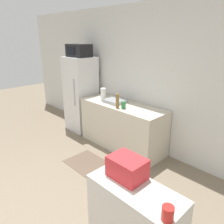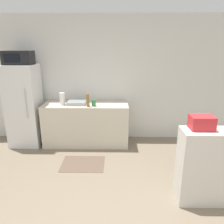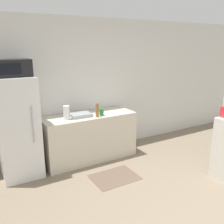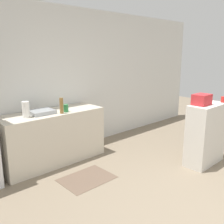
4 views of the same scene
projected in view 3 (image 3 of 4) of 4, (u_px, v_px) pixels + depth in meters
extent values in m
cube|color=silver|center=(95.00, 87.00, 4.92)|extent=(8.00, 0.06, 2.60)
cube|color=silver|center=(18.00, 128.00, 3.96)|extent=(0.61, 0.56, 1.64)
cylinder|color=#B7B7BC|center=(33.00, 124.00, 3.77)|extent=(0.02, 0.02, 0.57)
cube|color=black|center=(12.00, 68.00, 3.71)|extent=(0.53, 0.33, 0.26)
cube|color=black|center=(10.00, 69.00, 3.55)|extent=(0.29, 0.01, 0.15)
cube|color=beige|center=(89.00, 137.00, 4.69)|extent=(1.72, 0.63, 0.86)
cube|color=#9EA3A8|center=(80.00, 115.00, 4.48)|extent=(0.36, 0.34, 0.06)
cylinder|color=olive|center=(97.00, 110.00, 4.41)|extent=(0.06, 0.06, 0.25)
cylinder|color=#2D7F42|center=(102.00, 112.00, 4.52)|extent=(0.08, 0.08, 0.12)
cylinder|color=white|center=(66.00, 113.00, 4.27)|extent=(0.10, 0.10, 0.24)
cube|color=brown|center=(115.00, 177.00, 4.09)|extent=(0.75, 0.56, 0.01)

